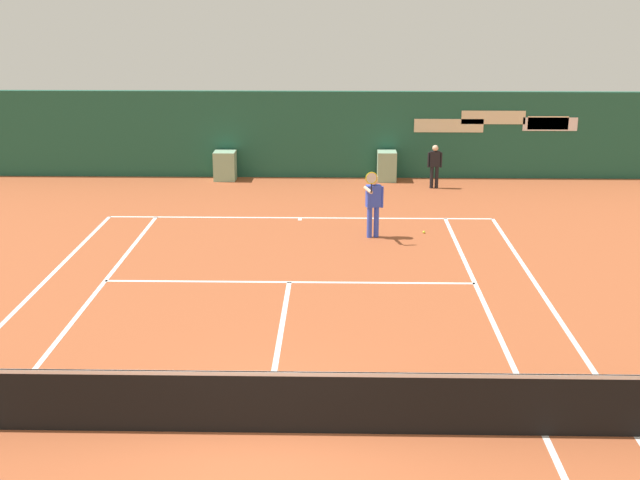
{
  "coord_description": "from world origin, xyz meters",
  "views": [
    {
      "loc": [
        1.04,
        -10.72,
        6.1
      ],
      "look_at": [
        0.65,
        6.92,
        0.8
      ],
      "focal_mm": 47.28,
      "sensor_mm": 36.0,
      "label": 1
    }
  ],
  "objects": [
    {
      "name": "tennis_net",
      "position": [
        0.0,
        0.0,
        0.51
      ],
      "size": [
        12.1,
        0.1,
        1.07
      ],
      "color": "#4C4C51",
      "rests_on": "ground_plane"
    },
    {
      "name": "ground_plane",
      "position": [
        -0.0,
        0.58,
        0.0
      ],
      "size": [
        80.0,
        80.0,
        0.01
      ],
      "color": "#A8512D"
    },
    {
      "name": "sponsor_back_wall",
      "position": [
        0.01,
        16.97,
        1.38
      ],
      "size": [
        25.0,
        1.02,
        2.86
      ],
      "color": "#1E5642",
      "rests_on": "ground_plane"
    },
    {
      "name": "player_on_baseline",
      "position": [
        1.93,
        9.85,
        0.96
      ],
      "size": [
        0.51,
        0.77,
        1.82
      ],
      "rotation": [
        0.0,
        0.0,
        3.39
      ],
      "color": "blue",
      "rests_on": "ground_plane"
    },
    {
      "name": "tennis_ball_by_sideline",
      "position": [
        3.27,
        10.24,
        0.03
      ],
      "size": [
        0.07,
        0.07,
        0.07
      ],
      "primitive_type": "sphere",
      "color": "#CCE033",
      "rests_on": "ground_plane"
    },
    {
      "name": "ball_kid_centre_post",
      "position": [
        4.08,
        15.4,
        0.79
      ],
      "size": [
        0.46,
        0.19,
        1.38
      ],
      "rotation": [
        0.0,
        0.0,
        3.13
      ],
      "color": "black",
      "rests_on": "ground_plane"
    }
  ]
}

